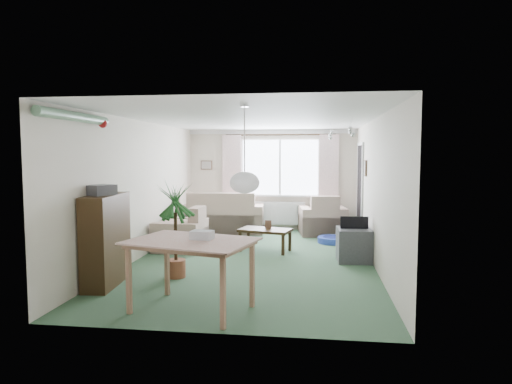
# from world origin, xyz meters

# --- Properties ---
(ground) EXTENTS (6.50, 6.50, 0.00)m
(ground) POSITION_xyz_m (0.00, 0.00, 0.00)
(ground) COLOR #315237
(window) EXTENTS (1.80, 0.03, 1.30)m
(window) POSITION_xyz_m (0.20, 3.23, 1.50)
(window) COLOR white
(curtain_rod) EXTENTS (2.60, 0.03, 0.03)m
(curtain_rod) POSITION_xyz_m (0.20, 3.15, 2.27)
(curtain_rod) COLOR black
(curtain_left) EXTENTS (0.45, 0.08, 2.00)m
(curtain_left) POSITION_xyz_m (-0.95, 3.13, 1.27)
(curtain_left) COLOR beige
(curtain_right) EXTENTS (0.45, 0.08, 2.00)m
(curtain_right) POSITION_xyz_m (1.35, 3.13, 1.27)
(curtain_right) COLOR beige
(radiator) EXTENTS (1.20, 0.10, 0.55)m
(radiator) POSITION_xyz_m (0.20, 3.19, 0.40)
(radiator) COLOR white
(doorway) EXTENTS (0.03, 0.95, 2.00)m
(doorway) POSITION_xyz_m (1.99, 2.20, 1.00)
(doorway) COLOR black
(pendant_lamp) EXTENTS (0.36, 0.36, 0.36)m
(pendant_lamp) POSITION_xyz_m (0.20, -2.30, 1.48)
(pendant_lamp) COLOR white
(tinsel_garland) EXTENTS (1.60, 1.60, 0.12)m
(tinsel_garland) POSITION_xyz_m (-1.92, -2.30, 2.28)
(tinsel_garland) COLOR #196626
(bauble_cluster_a) EXTENTS (0.20, 0.20, 0.20)m
(bauble_cluster_a) POSITION_xyz_m (1.30, 0.90, 2.22)
(bauble_cluster_a) COLOR silver
(bauble_cluster_b) EXTENTS (0.20, 0.20, 0.20)m
(bauble_cluster_b) POSITION_xyz_m (1.60, -0.30, 2.22)
(bauble_cluster_b) COLOR silver
(wall_picture_back) EXTENTS (0.28, 0.03, 0.22)m
(wall_picture_back) POSITION_xyz_m (-1.60, 3.23, 1.55)
(wall_picture_back) COLOR brown
(wall_picture_right) EXTENTS (0.03, 0.24, 0.30)m
(wall_picture_right) POSITION_xyz_m (1.98, 1.20, 1.55)
(wall_picture_right) COLOR brown
(sofa) EXTENTS (1.97, 1.16, 0.95)m
(sofa) POSITION_xyz_m (-1.10, 2.75, 0.47)
(sofa) COLOR beige
(sofa) RESTS_ON ground
(armchair_corner) EXTENTS (1.13, 1.09, 0.90)m
(armchair_corner) POSITION_xyz_m (1.21, 2.73, 0.45)
(armchair_corner) COLOR beige
(armchair_corner) RESTS_ON ground
(armchair_left) EXTENTS (0.89, 0.94, 0.82)m
(armchair_left) POSITION_xyz_m (-1.50, 0.67, 0.41)
(armchair_left) COLOR beige
(armchair_left) RESTS_ON ground
(coffee_table) EXTENTS (1.03, 0.73, 0.42)m
(coffee_table) POSITION_xyz_m (0.12, 0.73, 0.21)
(coffee_table) COLOR black
(coffee_table) RESTS_ON ground
(photo_frame) EXTENTS (0.12, 0.04, 0.16)m
(photo_frame) POSITION_xyz_m (0.17, 0.76, 0.50)
(photo_frame) COLOR brown
(photo_frame) RESTS_ON coffee_table
(bookshelf) EXTENTS (0.42, 1.05, 1.26)m
(bookshelf) POSITION_xyz_m (-1.84, -1.72, 0.63)
(bookshelf) COLOR black
(bookshelf) RESTS_ON ground
(hifi_box) EXTENTS (0.40, 0.43, 0.14)m
(hifi_box) POSITION_xyz_m (-1.86, -1.80, 1.33)
(hifi_box) COLOR #404046
(hifi_box) RESTS_ON bookshelf
(houseplant) EXTENTS (0.72, 0.72, 1.41)m
(houseplant) POSITION_xyz_m (-0.99, -1.23, 0.70)
(houseplant) COLOR #1C541E
(houseplant) RESTS_ON ground
(dining_table) EXTENTS (1.48, 1.18, 0.81)m
(dining_table) POSITION_xyz_m (-0.38, -2.60, 0.40)
(dining_table) COLOR tan
(dining_table) RESTS_ON ground
(gift_box) EXTENTS (0.27, 0.21, 0.12)m
(gift_box) POSITION_xyz_m (-0.27, -2.53, 0.87)
(gift_box) COLOR silver
(gift_box) RESTS_ON dining_table
(tv_cube) EXTENTS (0.58, 0.64, 0.56)m
(tv_cube) POSITION_xyz_m (1.70, 0.15, 0.28)
(tv_cube) COLOR #2F2F34
(tv_cube) RESTS_ON ground
(pet_bed) EXTENTS (0.67, 0.67, 0.12)m
(pet_bed) POSITION_xyz_m (1.41, 1.71, 0.06)
(pet_bed) COLOR #204093
(pet_bed) RESTS_ON ground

